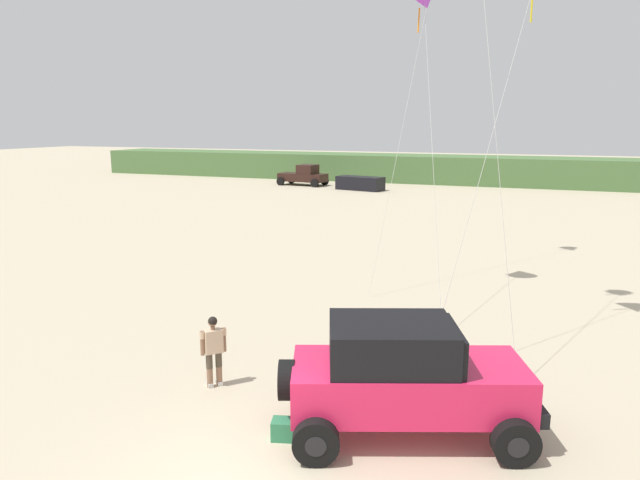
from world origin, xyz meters
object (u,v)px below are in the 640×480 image
object	(u,v)px
cooler_box	(287,429)
distant_pickup	(304,176)
distant_sedan	(360,183)
jeep	(405,376)
person_watching	(213,347)

from	to	relation	value
cooler_box	distant_pickup	world-z (taller)	distant_pickup
distant_sedan	jeep	bearing A→B (deg)	-58.57
cooler_box	distant_sedan	size ratio (longest dim) A/B	0.13
person_watching	cooler_box	distance (m)	2.98
distant_pickup	distant_sedan	world-z (taller)	distant_pickup
jeep	person_watching	bearing A→B (deg)	173.71
cooler_box	distant_sedan	bearing A→B (deg)	89.29
jeep	distant_pickup	size ratio (longest dim) A/B	1.04
person_watching	distant_sedan	distance (m)	40.11
person_watching	cooler_box	world-z (taller)	person_watching
jeep	distant_sedan	xyz separation A→B (m)	(-13.30, 39.63, -0.60)
person_watching	distant_sedan	size ratio (longest dim) A/B	0.40
cooler_box	person_watching	bearing A→B (deg)	133.01
jeep	cooler_box	bearing A→B (deg)	-154.40
jeep	distant_sedan	distance (m)	41.81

